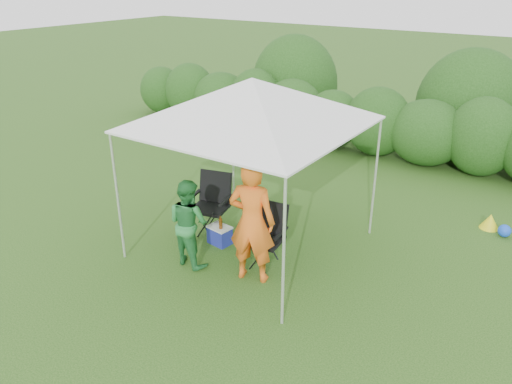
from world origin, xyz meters
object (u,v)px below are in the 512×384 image
Objects in this scene: chair_right at (267,231)px; man at (252,222)px; canopy at (252,102)px; woman at (189,223)px; chair_left at (212,199)px; cooler at (220,235)px.

man is at bearing -89.20° from chair_right.
woman is at bearing -116.30° from canopy.
chair_right is 0.52× the size of man.
woman is at bearing -84.00° from chair_left.
chair_left is (-1.39, 0.38, 0.04)m from chair_right.
cooler is at bearing -44.27° from man.
canopy reaches higher than chair_right.
woman reaches higher than chair_right.
chair_right is 2.38× the size of cooler.
man is 4.55× the size of cooler.
canopy is 2.37m from cooler.
man reaches higher than woman.
chair_right is 0.70× the size of woman.
man reaches higher than chair_left.
woman is (-1.00, -0.69, 0.15)m from chair_right.
cooler is at bearing 170.80° from chair_right.
chair_right is (0.50, -0.32, -1.90)m from canopy.
chair_left is 0.56× the size of man.
canopy is 2.91× the size of chair_left.
woman is (0.39, -1.07, 0.11)m from chair_left.
canopy reaches higher than woman.
canopy is 3.13× the size of chair_right.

